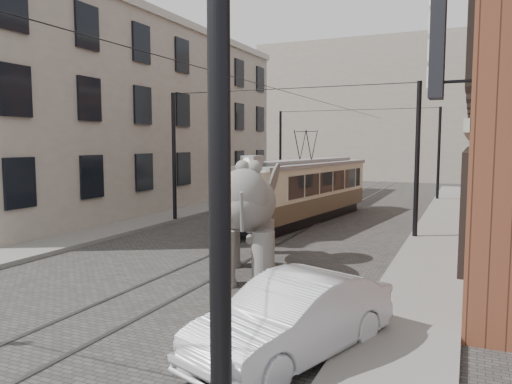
% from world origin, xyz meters
% --- Properties ---
extents(ground, '(120.00, 120.00, 0.00)m').
position_xyz_m(ground, '(0.00, 0.00, 0.00)').
color(ground, '#403E3B').
extents(tram_rails, '(1.54, 80.00, 0.02)m').
position_xyz_m(tram_rails, '(0.00, 0.00, 0.01)').
color(tram_rails, slate).
rests_on(tram_rails, ground).
extents(sidewalk_right, '(2.00, 60.00, 0.15)m').
position_xyz_m(sidewalk_right, '(6.00, 0.00, 0.07)').
color(sidewalk_right, slate).
rests_on(sidewalk_right, ground).
extents(sidewalk_left, '(2.00, 60.00, 0.15)m').
position_xyz_m(sidewalk_left, '(-6.50, 0.00, 0.07)').
color(sidewalk_left, slate).
rests_on(sidewalk_left, ground).
extents(stucco_building, '(7.00, 24.00, 10.00)m').
position_xyz_m(stucco_building, '(-11.00, 10.00, 5.00)').
color(stucco_building, gray).
rests_on(stucco_building, ground).
extents(distant_block, '(28.00, 10.00, 14.00)m').
position_xyz_m(distant_block, '(0.00, 40.00, 7.00)').
color(distant_block, gray).
rests_on(distant_block, ground).
extents(catenary, '(11.00, 30.20, 6.00)m').
position_xyz_m(catenary, '(-0.20, 5.00, 3.00)').
color(catenary, black).
rests_on(catenary, ground).
extents(tram, '(3.67, 11.01, 4.29)m').
position_xyz_m(tram, '(-0.08, 8.77, 2.14)').
color(tram, beige).
rests_on(tram, ground).
extents(elephant, '(4.60, 5.91, 3.19)m').
position_xyz_m(elephant, '(1.37, -1.22, 1.60)').
color(elephant, '#63615C').
rests_on(elephant, ground).
extents(parked_car, '(2.85, 4.50, 1.40)m').
position_xyz_m(parked_car, '(4.35, -5.69, 0.70)').
color(parked_car, '#B2B1B7').
rests_on(parked_car, ground).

